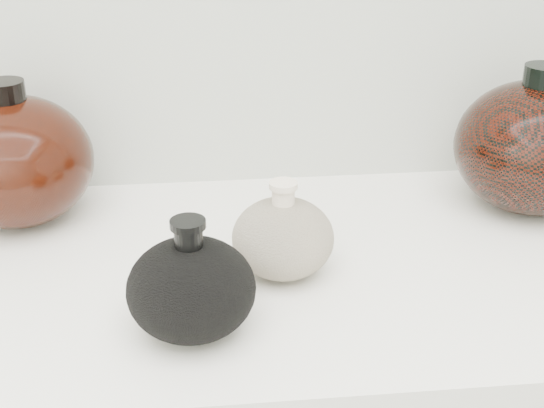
{
  "coord_description": "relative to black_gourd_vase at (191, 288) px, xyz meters",
  "views": [
    {
      "loc": [
        -0.05,
        0.16,
        1.36
      ],
      "look_at": [
        0.03,
        0.92,
        0.99
      ],
      "focal_mm": 50.0,
      "sensor_mm": 36.0,
      "label": 1
    }
  ],
  "objects": [
    {
      "name": "room",
      "position": [
        0.06,
        -0.55,
        0.35
      ],
      "size": [
        3.04,
        2.42,
        2.64
      ],
      "color": "slate",
      "rests_on": "ground"
    },
    {
      "name": "black_gourd_vase",
      "position": [
        0.0,
        0.0,
        0.0
      ],
      "size": [
        0.15,
        0.15,
        0.13
      ],
      "color": "black",
      "rests_on": "display_counter"
    },
    {
      "name": "cream_gourd_vase",
      "position": [
        0.11,
        0.11,
        -0.01
      ],
      "size": [
        0.15,
        0.15,
        0.12
      ],
      "color": "beige",
      "rests_on": "display_counter"
    },
    {
      "name": "left_round_pot",
      "position": [
        -0.22,
        0.28,
        0.03
      ],
      "size": [
        0.26,
        0.26,
        0.19
      ],
      "color": "black",
      "rests_on": "display_counter"
    },
    {
      "name": "right_round_pot",
      "position": [
        0.46,
        0.25,
        0.04
      ],
      "size": [
        0.24,
        0.24,
        0.2
      ],
      "color": "black",
      "rests_on": "display_counter"
    }
  ]
}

